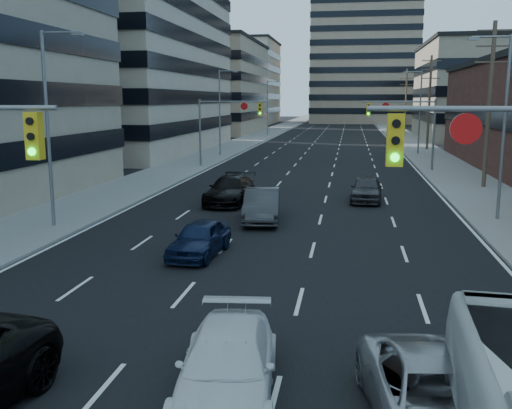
% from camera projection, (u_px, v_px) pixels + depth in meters
% --- Properties ---
extents(road_surface, '(18.00, 300.00, 0.02)m').
position_uv_depth(road_surface, '(337.00, 126.00, 131.91)').
color(road_surface, black).
rests_on(road_surface, ground).
extents(sidewalk_left, '(5.00, 300.00, 0.15)m').
position_uv_depth(sidewalk_left, '(287.00, 125.00, 133.74)').
color(sidewalk_left, slate).
rests_on(sidewalk_left, ground).
extents(sidewalk_right, '(5.00, 300.00, 0.15)m').
position_uv_depth(sidewalk_right, '(388.00, 126.00, 130.06)').
color(sidewalk_right, slate).
rests_on(sidewalk_right, ground).
extents(office_left_mid, '(26.00, 34.00, 28.00)m').
position_uv_depth(office_left_mid, '(89.00, 29.00, 65.78)').
color(office_left_mid, '#ADA089').
rests_on(office_left_mid, ground).
extents(office_left_far, '(20.00, 30.00, 16.00)m').
position_uv_depth(office_left_far, '(203.00, 88.00, 105.19)').
color(office_left_far, gray).
rests_on(office_left_far, ground).
extents(office_right_far, '(22.00, 28.00, 14.00)m').
position_uv_depth(office_right_far, '(498.00, 92.00, 85.89)').
color(office_right_far, gray).
rests_on(office_right_far, ground).
extents(apartment_tower, '(26.00, 26.00, 58.00)m').
position_uv_depth(apartment_tower, '(365.00, 8.00, 145.08)').
color(apartment_tower, gray).
rests_on(apartment_tower, ground).
extents(bg_block_left, '(24.00, 24.00, 20.00)m').
position_uv_depth(bg_block_left, '(227.00, 83.00, 144.28)').
color(bg_block_left, '#ADA089').
rests_on(bg_block_left, ground).
extents(bg_block_right, '(22.00, 22.00, 12.00)m').
position_uv_depth(bg_block_right, '(484.00, 99.00, 125.69)').
color(bg_block_right, gray).
rests_on(bg_block_right, ground).
extents(signal_far_left, '(6.09, 0.33, 6.00)m').
position_uv_depth(signal_far_left, '(225.00, 119.00, 49.89)').
color(signal_far_left, slate).
rests_on(signal_far_left, ground).
extents(signal_far_right, '(6.09, 0.33, 6.00)m').
position_uv_depth(signal_far_right, '(406.00, 120.00, 47.43)').
color(signal_far_right, slate).
rests_on(signal_far_right, ground).
extents(utility_pole_block, '(2.20, 0.28, 11.00)m').
position_uv_depth(utility_pole_block, '(489.00, 103.00, 37.71)').
color(utility_pole_block, '#4C3D2D').
rests_on(utility_pole_block, ground).
extents(utility_pole_midblock, '(2.20, 0.28, 11.00)m').
position_uv_depth(utility_pole_midblock, '(429.00, 101.00, 66.81)').
color(utility_pole_midblock, '#4C3D2D').
rests_on(utility_pole_midblock, ground).
extents(utility_pole_distant, '(2.20, 0.28, 11.00)m').
position_uv_depth(utility_pole_distant, '(406.00, 101.00, 95.92)').
color(utility_pole_distant, '#4C3D2D').
rests_on(utility_pole_distant, ground).
extents(streetlight_left_near, '(2.03, 0.22, 9.00)m').
position_uv_depth(streetlight_left_near, '(50.00, 120.00, 25.93)').
color(streetlight_left_near, slate).
rests_on(streetlight_left_near, ground).
extents(streetlight_left_mid, '(2.03, 0.22, 9.00)m').
position_uv_depth(streetlight_left_mid, '(221.00, 108.00, 59.88)').
color(streetlight_left_mid, slate).
rests_on(streetlight_left_mid, ground).
extents(streetlight_left_far, '(2.03, 0.22, 9.00)m').
position_uv_depth(streetlight_left_far, '(268.00, 105.00, 93.84)').
color(streetlight_left_far, slate).
rests_on(streetlight_left_far, ground).
extents(streetlight_right_near, '(2.03, 0.22, 9.00)m').
position_uv_depth(streetlight_right_near, '(501.00, 119.00, 27.47)').
color(streetlight_right_near, slate).
rests_on(streetlight_right_near, ground).
extents(streetlight_right_far, '(2.03, 0.22, 9.00)m').
position_uv_depth(streetlight_right_far, '(419.00, 108.00, 61.42)').
color(streetlight_right_far, slate).
rests_on(streetlight_right_far, ground).
extents(white_van, '(2.44, 4.95, 1.38)m').
position_uv_depth(white_van, '(227.00, 366.00, 11.50)').
color(white_van, silver).
rests_on(white_van, ground).
extents(silver_suv, '(2.96, 5.27, 1.39)m').
position_uv_depth(silver_suv, '(437.00, 400.00, 10.18)').
color(silver_suv, '#A2A2A6').
rests_on(silver_suv, ground).
extents(sedan_blue, '(1.97, 4.18, 1.38)m').
position_uv_depth(sedan_blue, '(200.00, 238.00, 22.05)').
color(sedan_blue, '#0D1735').
rests_on(sedan_blue, ground).
extents(sedan_grey_center, '(2.23, 5.03, 1.61)m').
position_uv_depth(sedan_grey_center, '(262.00, 205.00, 28.31)').
color(sedan_grey_center, '#323234').
rests_on(sedan_grey_center, ground).
extents(sedan_black_far, '(2.47, 5.55, 1.58)m').
position_uv_depth(sedan_black_far, '(230.00, 190.00, 33.20)').
color(sedan_black_far, black).
rests_on(sedan_black_far, ground).
extents(sedan_grey_right, '(2.04, 4.53, 1.51)m').
position_uv_depth(sedan_grey_right, '(366.00, 189.00, 33.84)').
color(sedan_grey_right, '#313133').
rests_on(sedan_grey_right, ground).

